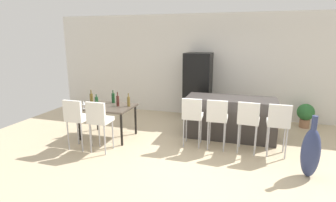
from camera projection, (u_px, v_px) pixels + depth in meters
name	position (u px, v px, depth m)	size (l,w,h in m)	color
ground_plane	(198.00, 150.00, 5.41)	(10.00, 10.00, 0.00)	#C6B28E
back_wall	(217.00, 66.00, 7.54)	(10.00, 0.12, 2.90)	silver
kitchen_island	(230.00, 118.00, 6.06)	(1.99, 0.82, 0.92)	#383330
bar_chair_left	(192.00, 114.00, 5.47)	(0.42, 0.42, 1.05)	white
bar_chair_middle	(217.00, 116.00, 5.33)	(0.41, 0.41, 1.05)	white
bar_chair_right	(248.00, 119.00, 5.16)	(0.43, 0.43, 1.05)	white
bar_chair_far	(278.00, 121.00, 5.00)	(0.40, 0.40, 1.05)	white
dining_table	(108.00, 109.00, 5.99)	(1.15, 0.85, 0.74)	#4C4238
dining_chair_near	(76.00, 116.00, 5.33)	(0.40, 0.40, 1.05)	white
dining_chair_far	(99.00, 119.00, 5.18)	(0.40, 0.40, 1.05)	white
wine_bottle_right	(97.00, 101.00, 5.94)	(0.07, 0.07, 0.27)	#194723
wine_bottle_left	(118.00, 101.00, 5.94)	(0.07, 0.07, 0.32)	#471E19
wine_bottle_corner	(113.00, 98.00, 6.24)	(0.08, 0.08, 0.30)	#194723
wine_bottle_middle	(129.00, 101.00, 5.92)	(0.06, 0.06, 0.30)	brown
wine_bottle_far	(91.00, 98.00, 6.22)	(0.07, 0.07, 0.31)	brown
wine_glass_near	(84.00, 103.00, 5.72)	(0.07, 0.07, 0.17)	silver
refrigerator	(198.00, 86.00, 7.38)	(0.72, 0.68, 1.84)	black
floor_vase	(311.00, 152.00, 4.30)	(0.29, 0.29, 1.04)	navy
potted_plant	(306.00, 114.00, 6.71)	(0.42, 0.42, 0.62)	#996B4C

